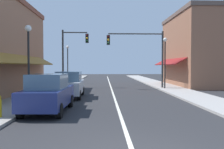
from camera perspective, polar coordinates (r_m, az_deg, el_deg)
name	(u,v)px	position (r m, az deg, el deg)	size (l,w,h in m)	color
ground_plane	(111,88)	(23.46, -0.22, -3.18)	(80.00, 80.00, 0.00)	#28282B
sidewalk_left	(55,87)	(23.93, -13.52, -2.99)	(2.60, 56.00, 0.12)	gray
sidewalk_right	(167,87)	(24.26, 12.89, -2.92)	(2.60, 56.00, 0.12)	#A39E99
lane_center_stripe	(111,88)	(23.46, -0.22, -3.17)	(0.14, 52.00, 0.01)	silver
storefront_right_block	(194,50)	(27.21, 19.05, 5.57)	(5.72, 10.20, 7.73)	#8E5B42
parked_car_nearest_left	(48,93)	(11.39, -14.95, -4.34)	(1.86, 4.14, 1.77)	navy
parked_car_second_left	(69,85)	(16.42, -10.17, -2.37)	(1.81, 4.12, 1.77)	#B7BABF
traffic_signal_mast_arm	(143,49)	(22.55, 7.30, 6.03)	(5.33, 0.50, 5.38)	#333333
traffic_signal_left_corner	(71,50)	(24.25, -9.72, 5.80)	(2.67, 0.50, 5.73)	#333333
street_lamp_left_near	(28,50)	(14.33, -19.32, 5.48)	(0.36, 0.36, 4.44)	black
street_lamp_right_mid	(165,55)	(22.25, 12.54, 4.67)	(0.36, 0.36, 4.70)	black
street_lamp_left_far	(68,58)	(29.88, -10.53, 3.94)	(0.36, 0.36, 4.65)	black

